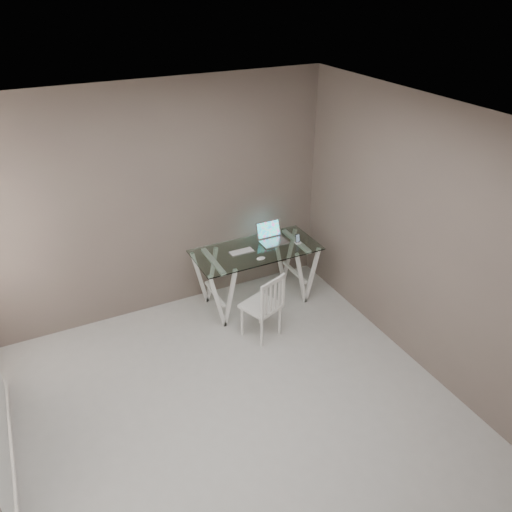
# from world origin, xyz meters

# --- Properties ---
(room) EXTENTS (4.50, 4.52, 2.71)m
(room) POSITION_xyz_m (-0.06, 0.02, 1.72)
(room) COLOR #B7B5B0
(room) RESTS_ON ground
(desk) EXTENTS (1.50, 0.70, 0.75)m
(desk) POSITION_xyz_m (0.97, 1.79, 0.38)
(desk) COLOR silver
(desk) RESTS_ON ground
(chair) EXTENTS (0.48, 0.48, 0.81)m
(chair) POSITION_xyz_m (0.75, 1.11, 0.45)
(chair) COLOR white
(chair) RESTS_ON ground
(laptop) EXTENTS (0.32, 0.30, 0.22)m
(laptop) POSITION_xyz_m (1.24, 1.91, 0.80)
(laptop) COLOR silver
(laptop) RESTS_ON desk
(keyboard) EXTENTS (0.30, 0.13, 0.01)m
(keyboard) POSITION_xyz_m (0.79, 1.81, 0.75)
(keyboard) COLOR silver
(keyboard) RESTS_ON desk
(mouse) EXTENTS (0.11, 0.06, 0.03)m
(mouse) POSITION_xyz_m (0.91, 1.55, 0.76)
(mouse) COLOR white
(mouse) RESTS_ON desk
(phone_dock) EXTENTS (0.06, 0.06, 0.12)m
(phone_dock) POSITION_xyz_m (1.49, 1.70, 0.78)
(phone_dock) COLOR white
(phone_dock) RESTS_ON desk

